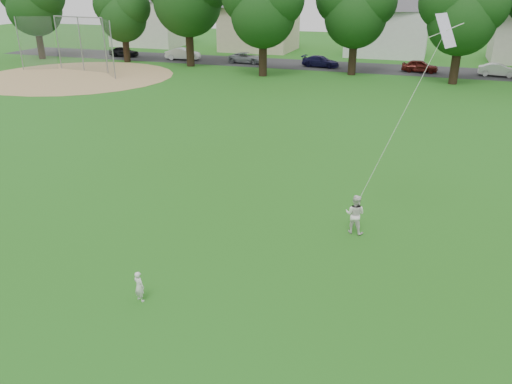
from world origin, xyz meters
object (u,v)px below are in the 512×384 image
(toddler, at_px, (139,286))
(kite, at_px, (397,125))
(baseball_backstop, at_px, (77,45))
(older_boy, at_px, (355,214))

(toddler, relative_size, kite, 0.14)
(toddler, relative_size, baseball_backstop, 0.08)
(older_boy, relative_size, kite, 0.22)
(baseball_backstop, bearing_deg, kite, -38.30)
(kite, xyz_separation_m, baseball_backstop, (-32.03, 25.30, -1.41))
(toddler, height_order, kite, kite)
(toddler, xyz_separation_m, older_boy, (4.99, 6.07, 0.25))
(kite, relative_size, baseball_backstop, 0.56)
(older_boy, height_order, baseball_backstop, baseball_backstop)
(older_boy, distance_m, baseball_backstop, 40.18)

